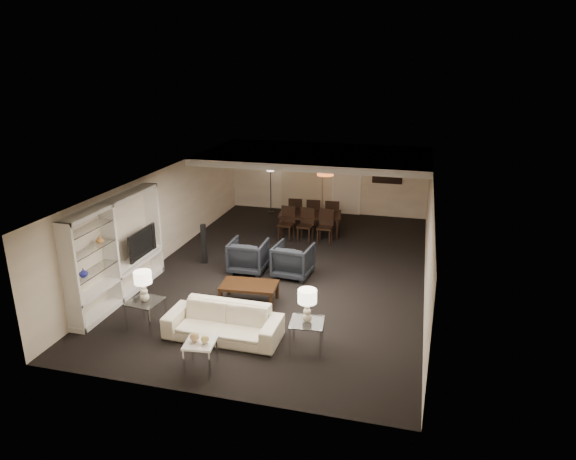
% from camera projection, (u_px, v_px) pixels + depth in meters
% --- Properties ---
extents(floor, '(11.00, 11.00, 0.00)m').
position_uv_depth(floor, '(288.00, 269.00, 13.55)').
color(floor, black).
rests_on(floor, ground).
extents(ceiling, '(7.00, 11.00, 0.02)m').
position_uv_depth(ceiling, '(288.00, 177.00, 12.75)').
color(ceiling, silver).
rests_on(ceiling, ground).
extents(wall_back, '(7.00, 0.02, 2.50)m').
position_uv_depth(wall_back, '(327.00, 178.00, 18.19)').
color(wall_back, '#C3B39C').
rests_on(wall_back, ground).
extents(wall_front, '(7.00, 0.02, 2.50)m').
position_uv_depth(wall_front, '(200.00, 328.00, 8.11)').
color(wall_front, '#C3B39C').
rests_on(wall_front, ground).
extents(wall_left, '(0.02, 11.00, 2.50)m').
position_uv_depth(wall_left, '(164.00, 214.00, 13.99)').
color(wall_left, '#C3B39C').
rests_on(wall_left, ground).
extents(wall_right, '(0.02, 11.00, 2.50)m').
position_uv_depth(wall_right, '(429.00, 236.00, 12.31)').
color(wall_right, '#C3B39C').
rests_on(wall_right, ground).
extents(ceiling_soffit, '(7.00, 4.00, 0.20)m').
position_uv_depth(ceiling_soffit, '(316.00, 156.00, 15.99)').
color(ceiling_soffit, silver).
rests_on(ceiling_soffit, ceiling).
extents(curtains, '(1.50, 0.12, 2.40)m').
position_uv_depth(curtains, '(302.00, 179.00, 18.35)').
color(curtains, beige).
rests_on(curtains, wall_back).
extents(door, '(0.90, 0.05, 2.10)m').
position_uv_depth(door, '(346.00, 185.00, 18.06)').
color(door, silver).
rests_on(door, wall_back).
extents(painting, '(0.95, 0.04, 0.65)m').
position_uv_depth(painting, '(388.00, 173.00, 17.56)').
color(painting, '#142D38').
rests_on(painting, wall_back).
extents(media_unit, '(0.38, 3.40, 2.35)m').
position_uv_depth(media_unit, '(117.00, 251.00, 11.58)').
color(media_unit, white).
rests_on(media_unit, wall_left).
extents(pendant_light, '(0.52, 0.52, 0.24)m').
position_uv_depth(pendant_light, '(325.00, 172.00, 16.07)').
color(pendant_light, '#D8591E').
rests_on(pendant_light, ceiling_soffit).
extents(sofa, '(2.32, 0.94, 0.67)m').
position_uv_depth(sofa, '(223.00, 322.00, 10.17)').
color(sofa, beige).
rests_on(sofa, floor).
extents(coffee_table, '(1.31, 0.83, 0.45)m').
position_uv_depth(coffee_table, '(249.00, 293.00, 11.67)').
color(coffee_table, black).
rests_on(coffee_table, floor).
extents(armchair_left, '(0.93, 0.96, 0.86)m').
position_uv_depth(armchair_left, '(248.00, 256.00, 13.31)').
color(armchair_left, black).
rests_on(armchair_left, floor).
extents(armchair_right, '(1.00, 1.02, 0.86)m').
position_uv_depth(armchair_right, '(293.00, 260.00, 13.02)').
color(armchair_right, black).
rests_on(armchair_right, floor).
extents(side_table_left, '(0.70, 0.70, 0.59)m').
position_uv_depth(side_table_left, '(146.00, 314.00, 10.59)').
color(side_table_left, white).
rests_on(side_table_left, floor).
extents(side_table_right, '(0.70, 0.70, 0.59)m').
position_uv_depth(side_table_right, '(307.00, 335.00, 9.77)').
color(side_table_right, white).
rests_on(side_table_right, floor).
extents(table_lamp_left, '(0.39, 0.39, 0.65)m').
position_uv_depth(table_lamp_left, '(144.00, 286.00, 10.39)').
color(table_lamp_left, beige).
rests_on(table_lamp_left, side_table_left).
extents(table_lamp_right, '(0.36, 0.36, 0.65)m').
position_uv_depth(table_lamp_right, '(307.00, 306.00, 9.57)').
color(table_lamp_right, white).
rests_on(table_lamp_right, side_table_right).
extents(marble_table, '(0.58, 0.58, 0.53)m').
position_uv_depth(marble_table, '(201.00, 355.00, 9.18)').
color(marble_table, white).
rests_on(marble_table, floor).
extents(gold_gourd_a, '(0.17, 0.17, 0.17)m').
position_uv_depth(gold_gourd_a, '(194.00, 337.00, 9.09)').
color(gold_gourd_a, tan).
rests_on(gold_gourd_a, marble_table).
extents(gold_gourd_b, '(0.15, 0.15, 0.15)m').
position_uv_depth(gold_gourd_b, '(205.00, 339.00, 9.05)').
color(gold_gourd_b, '#E8D77B').
rests_on(gold_gourd_b, marble_table).
extents(television, '(1.16, 0.15, 0.67)m').
position_uv_depth(television, '(138.00, 242.00, 12.37)').
color(television, black).
rests_on(television, media_unit).
extents(vase_blue, '(0.18, 0.18, 0.19)m').
position_uv_depth(vase_blue, '(83.00, 273.00, 10.45)').
color(vase_blue, '#232697').
rests_on(vase_blue, media_unit).
extents(vase_amber, '(0.17, 0.17, 0.17)m').
position_uv_depth(vase_amber, '(99.00, 239.00, 10.89)').
color(vase_amber, '#D18B45').
rests_on(vase_amber, media_unit).
extents(floor_speaker, '(0.13, 0.13, 1.10)m').
position_uv_depth(floor_speaker, '(204.00, 244.00, 13.81)').
color(floor_speaker, black).
rests_on(floor_speaker, floor).
extents(dining_table, '(2.05, 1.31, 0.68)m').
position_uv_depth(dining_table, '(310.00, 224.00, 16.14)').
color(dining_table, black).
rests_on(dining_table, floor).
extents(chair_nl, '(0.51, 0.51, 1.00)m').
position_uv_depth(chair_nl, '(286.00, 224.00, 15.63)').
color(chair_nl, black).
rests_on(chair_nl, floor).
extents(chair_nm, '(0.51, 0.51, 1.00)m').
position_uv_depth(chair_nm, '(305.00, 225.00, 15.49)').
color(chair_nm, black).
rests_on(chair_nm, floor).
extents(chair_nr, '(0.47, 0.47, 1.00)m').
position_uv_depth(chair_nr, '(325.00, 227.00, 15.34)').
color(chair_nr, black).
rests_on(chair_nr, floor).
extents(chair_fl, '(0.50, 0.50, 1.00)m').
position_uv_depth(chair_fl, '(296.00, 212.00, 16.82)').
color(chair_fl, black).
rests_on(chair_fl, floor).
extents(chair_fm, '(0.49, 0.49, 1.00)m').
position_uv_depth(chair_fm, '(314.00, 213.00, 16.68)').
color(chair_fm, black).
rests_on(chair_fm, floor).
extents(chair_fr, '(0.51, 0.51, 1.00)m').
position_uv_depth(chair_fr, '(332.00, 215.00, 16.54)').
color(chair_fr, black).
rests_on(chair_fr, floor).
extents(floor_lamp, '(0.33, 0.33, 1.75)m').
position_uv_depth(floor_lamp, '(271.00, 189.00, 18.26)').
color(floor_lamp, black).
rests_on(floor_lamp, floor).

